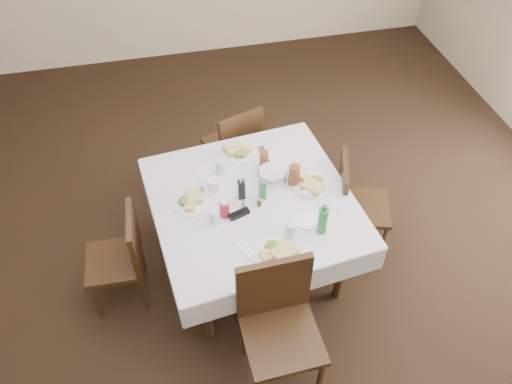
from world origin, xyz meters
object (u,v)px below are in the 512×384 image
at_px(chair_west, 124,253).
at_px(water_e, 297,166).
at_px(chair_south, 278,318).
at_px(bread_basket, 273,175).
at_px(chair_east, 353,200).
at_px(green_bottle, 323,220).
at_px(oil_cruet_green, 262,189).
at_px(oil_cruet_dark, 241,189).
at_px(coffee_mug, 214,185).
at_px(chair_north, 236,143).
at_px(water_n, 220,166).
at_px(water_w, 214,217).
at_px(water_s, 291,230).
at_px(ketchup_bottle, 225,209).
at_px(dining_table, 253,207).

bearing_deg(chair_west, water_e, 10.91).
height_order(chair_south, bread_basket, chair_south).
height_order(chair_south, water_e, chair_south).
bearing_deg(chair_south, chair_west, 139.53).
height_order(chair_east, green_bottle, green_bottle).
bearing_deg(oil_cruet_green, oil_cruet_dark, 166.32).
xyz_separation_m(chair_west, coffee_mug, (0.71, 0.21, 0.33)).
height_order(chair_north, water_n, water_n).
relative_size(chair_north, water_n, 7.09).
distance_m(water_w, bread_basket, 0.60).
bearing_deg(water_s, green_bottle, -0.68).
relative_size(chair_east, water_n, 7.08).
xyz_separation_m(water_e, oil_cruet_dark, (-0.46, -0.16, 0.03)).
xyz_separation_m(chair_west, green_bottle, (1.35, -0.33, 0.39)).
distance_m(water_w, oil_cruet_green, 0.41).
bearing_deg(water_w, ketchup_bottle, 28.51).
bearing_deg(water_e, oil_cruet_dark, -160.27).
distance_m(ketchup_bottle, green_bottle, 0.67).
bearing_deg(green_bottle, chair_east, 45.57).
distance_m(water_n, water_w, 0.50).
distance_m(dining_table, ketchup_bottle, 0.28).
distance_m(water_e, water_w, 0.77).
relative_size(water_s, bread_basket, 0.58).
relative_size(chair_east, coffee_mug, 5.90).
relative_size(chair_west, oil_cruet_green, 4.23).
height_order(chair_east, oil_cruet_dark, oil_cruet_dark).
bearing_deg(ketchup_bottle, green_bottle, -24.91).
height_order(chair_south, oil_cruet_green, chair_south).
bearing_deg(chair_east, chair_west, -176.44).
height_order(water_n, green_bottle, green_bottle).
height_order(dining_table, chair_south, chair_south).
bearing_deg(bread_basket, oil_cruet_green, -124.92).
height_order(chair_west, ketchup_bottle, ketchup_bottle).
xyz_separation_m(chair_north, ketchup_bottle, (-0.28, -1.04, 0.33)).
xyz_separation_m(water_e, green_bottle, (0.00, -0.59, 0.05)).
xyz_separation_m(chair_south, water_e, (0.41, 1.06, 0.25)).
bearing_deg(green_bottle, water_e, 90.47).
height_order(dining_table, water_s, water_s).
relative_size(water_e, oil_cruet_dark, 0.57).
distance_m(chair_east, water_s, 0.85).
relative_size(chair_east, water_s, 6.71).
bearing_deg(chair_west, water_n, 26.00).
distance_m(bread_basket, coffee_mug, 0.45).
relative_size(water_e, water_w, 1.00).
bearing_deg(coffee_mug, water_s, -51.94).
height_order(water_w, ketchup_bottle, ketchup_bottle).
bearing_deg(oil_cruet_green, chair_west, -176.64).
bearing_deg(dining_table, chair_south, -91.99).
height_order(chair_west, oil_cruet_dark, oil_cruet_dark).
bearing_deg(water_n, water_e, -12.64).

